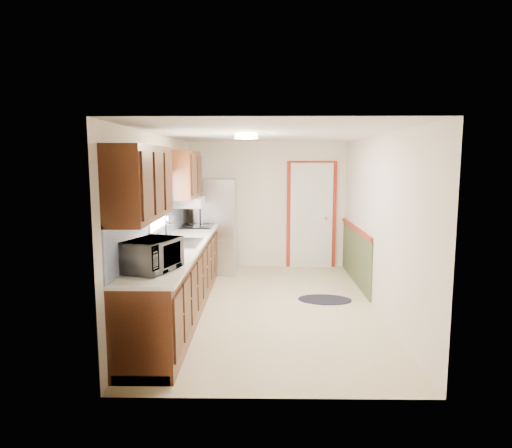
{
  "coord_description": "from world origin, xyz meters",
  "views": [
    {
      "loc": [
        -0.09,
        -6.21,
        2.05
      ],
      "look_at": [
        -0.18,
        0.22,
        1.15
      ],
      "focal_mm": 32.0,
      "sensor_mm": 36.0,
      "label": 1
    }
  ],
  "objects": [
    {
      "name": "rug",
      "position": [
        0.84,
        0.33,
        0.01
      ],
      "size": [
        0.83,
        0.58,
        0.01
      ],
      "primitive_type": "ellipsoid",
      "rotation": [
        0.0,
        0.0,
        -0.1
      ],
      "color": "black",
      "rests_on": "ground"
    },
    {
      "name": "cooktop",
      "position": [
        -1.19,
        1.4,
        0.95
      ],
      "size": [
        0.52,
        0.63,
        0.02
      ],
      "primitive_type": "cube",
      "color": "black",
      "rests_on": "kitchen_run"
    },
    {
      "name": "back_wall_trim",
      "position": [
        0.99,
        2.21,
        0.89
      ],
      "size": [
        1.12,
        2.3,
        2.08
      ],
      "color": "maroon",
      "rests_on": "ground"
    },
    {
      "name": "microwave",
      "position": [
        -1.2,
        -1.71,
        1.14
      ],
      "size": [
        0.5,
        0.66,
        0.4
      ],
      "primitive_type": "imported",
      "rotation": [
        0.0,
        0.0,
        1.24
      ],
      "color": "white",
      "rests_on": "kitchen_run"
    },
    {
      "name": "kitchen_run",
      "position": [
        -1.24,
        -0.29,
        0.81
      ],
      "size": [
        0.63,
        4.0,
        2.2
      ],
      "color": "#3B1B0D",
      "rests_on": "ground"
    },
    {
      "name": "ceiling_fixture",
      "position": [
        -0.3,
        -0.2,
        2.36
      ],
      "size": [
        0.3,
        0.3,
        0.06
      ],
      "primitive_type": "cylinder",
      "color": "#FFD88C",
      "rests_on": "room_shell"
    },
    {
      "name": "room_shell",
      "position": [
        0.0,
        0.0,
        1.2
      ],
      "size": [
        3.2,
        5.2,
        2.52
      ],
      "color": "beige",
      "rests_on": "ground"
    },
    {
      "name": "refrigerator",
      "position": [
        -0.94,
        2.05,
        0.86
      ],
      "size": [
        0.72,
        0.72,
        1.71
      ],
      "rotation": [
        0.0,
        0.0,
        0.0
      ],
      "color": "#B7B7BC",
      "rests_on": "ground"
    }
  ]
}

